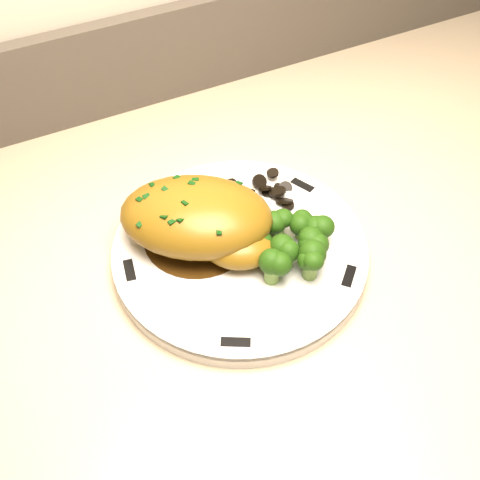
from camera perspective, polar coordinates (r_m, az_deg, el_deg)
name	(u,v)px	position (r m, az deg, el deg)	size (l,w,h in m)	color
counter	(451,349)	(1.12, 19.38, -9.70)	(2.04, 0.67, 1.00)	brown
plate	(240,252)	(0.61, 0.00, -1.15)	(0.26, 0.26, 0.02)	silver
rim_accent_0	(302,185)	(0.66, 5.93, 5.19)	(0.03, 0.01, 0.00)	black
rim_accent_1	(184,182)	(0.67, -5.38, 5.46)	(0.03, 0.01, 0.00)	black
rim_accent_2	(130,270)	(0.59, -10.43, -2.84)	(0.03, 0.01, 0.00)	black
rim_accent_3	(236,342)	(0.53, -0.41, -9.68)	(0.03, 0.01, 0.00)	black
rim_accent_4	(349,276)	(0.58, 10.29, -3.40)	(0.03, 0.01, 0.00)	black
gravy_pool	(198,236)	(0.61, -4.02, 0.36)	(0.11, 0.11, 0.00)	#39210A
chicken_breast	(201,220)	(0.59, -3.71, 1.92)	(0.18, 0.17, 0.06)	#8A6218
mushroom_pile	(255,201)	(0.64, 1.45, 3.70)	(0.08, 0.06, 0.02)	black
broccoli_florets	(293,242)	(0.58, 5.02, -0.22)	(0.09, 0.08, 0.03)	olive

